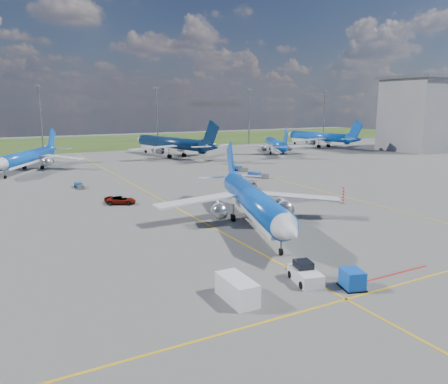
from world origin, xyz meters
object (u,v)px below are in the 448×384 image
warning_post (343,195)px  bg_jet_n (171,157)px  uld_container (352,279)px  baggage_tug_c (79,186)px  pushback_tug (305,274)px  main_airliner (253,225)px  service_car_b (121,200)px  service_car_c (250,186)px  baggage_tug_e (238,169)px  bg_jet_nnw (29,171)px  service_van (237,289)px  baggage_tug_w (257,175)px  bg_jet_ene (318,147)px  bg_jet_ne (276,154)px  service_car_a (112,200)px

warning_post → bg_jet_n: (-0.88, 76.13, -1.50)m
uld_container → baggage_tug_c: (-12.80, 61.90, -0.41)m
pushback_tug → main_airliner: bearing=85.8°
uld_container → service_car_b: bearing=119.3°
pushback_tug → baggage_tug_c: bearing=113.5°
bg_jet_n → baggage_tug_c: bg_jet_n is taller
service_car_c → baggage_tug_e: (10.14, 22.05, -0.14)m
baggage_tug_e → uld_container: bearing=-123.7°
bg_jet_nnw → service_car_c: (36.09, -47.47, 0.69)m
warning_post → service_van: bearing=-145.4°
bg_jet_n → main_airliner: bearing=62.3°
bg_jet_nnw → service_car_b: 49.50m
baggage_tug_e → baggage_tug_w: bearing=-108.6°
bg_jet_n → baggage_tug_c: (-35.77, -40.69, 0.45)m
bg_jet_nnw → bg_jet_ene: (105.28, 13.64, 0.00)m
pushback_tug → baggage_tug_c: size_ratio=1.32×
service_car_b → bg_jet_nnw: bearing=37.1°
bg_jet_n → bg_jet_ne: (34.55, -8.28, 0.00)m
service_car_b → baggage_tug_e: service_car_b is taller
service_car_b → baggage_tug_w: size_ratio=0.91×
bg_jet_nnw → service_car_b: bearing=-49.8°
bg_jet_n → service_car_c: bg_jet_n is taller
warning_post → service_van: (-34.36, -23.68, -0.50)m
bg_jet_n → uld_container: bg_jet_n is taller
bg_jet_nnw → bg_jet_ene: 106.16m
bg_jet_ene → service_car_c: size_ratio=8.72×
service_van → baggage_tug_w: bearing=57.1°
bg_jet_n → baggage_tug_c: size_ratio=10.52×
service_car_c → baggage_tug_w: (8.85, 11.18, -0.15)m
baggage_tug_w → warning_post: bearing=-113.5°
service_car_b → service_car_a: bearing=59.6°
pushback_tug → bg_jet_ene: bearing=63.0°
service_car_b → bg_jet_ene: bearing=-31.6°
warning_post → service_car_c: size_ratio=0.64×
pushback_tug → service_van: (-7.66, -0.43, 0.24)m
service_van → baggage_tug_e: service_van is taller
pushback_tug → service_van: size_ratio=1.25×
bg_jet_nnw → baggage_tug_e: size_ratio=6.87×
warning_post → bg_jet_nnw: (-43.36, 65.50, -1.50)m
bg_jet_nnw → baggage_tug_e: bg_jet_nnw is taller
warning_post → baggage_tug_c: 50.99m
bg_jet_nnw → baggage_tug_w: 57.77m
service_car_b → baggage_tug_e: (36.02, 23.02, -0.12)m
uld_container → service_car_b: size_ratio=0.45×
bg_jet_nnw → bg_jet_ene: bg_jet_ene is taller
service_van → baggage_tug_e: bearing=61.0°
main_airliner → service_car_c: main_airliner is taller
bg_jet_ne → uld_container: (-57.52, -94.30, 0.86)m
main_airliner → baggage_tug_e: (23.37, 44.28, 0.55)m
warning_post → uld_container: bearing=-132.0°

